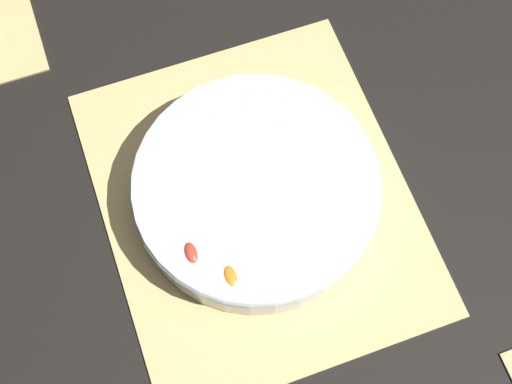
% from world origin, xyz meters
% --- Properties ---
extents(ground_plane, '(6.00, 6.00, 0.00)m').
position_xyz_m(ground_plane, '(0.00, 0.00, 0.00)').
color(ground_plane, black).
extents(bamboo_mat_center, '(0.44, 0.37, 0.01)m').
position_xyz_m(bamboo_mat_center, '(0.00, 0.00, 0.00)').
color(bamboo_mat_center, '#D6B775').
rests_on(bamboo_mat_center, ground_plane).
extents(fruit_salad_bowl, '(0.30, 0.30, 0.06)m').
position_xyz_m(fruit_salad_bowl, '(0.00, -0.00, 0.04)').
color(fruit_salad_bowl, silver).
rests_on(fruit_salad_bowl, bamboo_mat_center).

